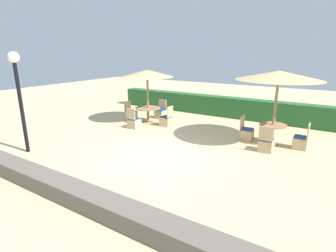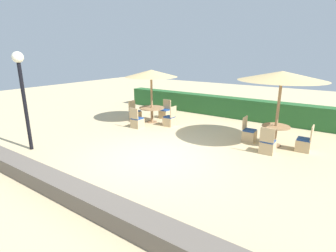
# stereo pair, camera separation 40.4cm
# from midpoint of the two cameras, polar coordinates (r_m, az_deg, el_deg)

# --- Properties ---
(ground_plane) EXTENTS (40.00, 40.00, 0.00)m
(ground_plane) POSITION_cam_midpoint_polar(r_m,az_deg,el_deg) (8.63, -3.47, -6.70)
(ground_plane) COLOR #D1BA8C
(hedge_row) EXTENTS (13.00, 0.70, 1.01)m
(hedge_row) POSITION_cam_midpoint_polar(r_m,az_deg,el_deg) (14.07, 12.02, 4.10)
(hedge_row) COLOR #28602D
(hedge_row) RESTS_ON ground_plane
(stone_border) EXTENTS (10.00, 0.56, 0.40)m
(stone_border) POSITION_cam_midpoint_polar(r_m,az_deg,el_deg) (6.48, -20.60, -13.96)
(stone_border) COLOR #6B6056
(stone_border) RESTS_ON ground_plane
(lamp_post) EXTENTS (0.36, 0.36, 3.32)m
(lamp_post) POSITION_cam_midpoint_polar(r_m,az_deg,el_deg) (9.84, -30.98, 8.07)
(lamp_post) COLOR black
(lamp_post) RESTS_ON ground_plane
(parasol_back_right) EXTENTS (2.95, 2.95, 2.68)m
(parasol_back_right) POSITION_cam_midpoint_polar(r_m,az_deg,el_deg) (9.94, 21.91, 10.14)
(parasol_back_right) COLOR #93704C
(parasol_back_right) RESTS_ON ground_plane
(round_table_back_right) EXTENTS (0.97, 0.97, 0.74)m
(round_table_back_right) POSITION_cam_midpoint_polar(r_m,az_deg,el_deg) (10.29, 20.79, -0.65)
(round_table_back_right) COLOR #93704C
(round_table_back_right) RESTS_ON ground_plane
(patio_chair_back_right_west) EXTENTS (0.46, 0.46, 0.93)m
(patio_chair_back_right_west) POSITION_cam_midpoint_polar(r_m,az_deg,el_deg) (10.54, 15.64, -1.51)
(patio_chair_back_right_west) COLOR tan
(patio_chair_back_right_west) RESTS_ON ground_plane
(patio_chair_back_right_south) EXTENTS (0.46, 0.46, 0.93)m
(patio_chair_back_right_south) POSITION_cam_midpoint_polar(r_m,az_deg,el_deg) (9.51, 19.40, -3.74)
(patio_chair_back_right_south) COLOR tan
(patio_chair_back_right_south) RESTS_ON ground_plane
(patio_chair_back_right_east) EXTENTS (0.46, 0.46, 0.93)m
(patio_chair_back_right_east) POSITION_cam_midpoint_polar(r_m,az_deg,el_deg) (10.24, 25.92, -3.08)
(patio_chair_back_right_east) COLOR tan
(patio_chair_back_right_east) RESTS_ON ground_plane
(parasol_back_left) EXTENTS (2.44, 2.44, 2.49)m
(parasol_back_left) POSITION_cam_midpoint_polar(r_m,az_deg,el_deg) (12.33, -5.51, 11.26)
(parasol_back_left) COLOR #93704C
(parasol_back_left) RESTS_ON ground_plane
(round_table_back_left) EXTENTS (1.20, 1.20, 0.72)m
(round_table_back_left) POSITION_cam_midpoint_polar(r_m,az_deg,el_deg) (12.59, -5.30, 3.40)
(round_table_back_left) COLOR #93704C
(round_table_back_left) RESTS_ON ground_plane
(patio_chair_back_left_north) EXTENTS (0.46, 0.46, 0.93)m
(patio_chair_back_left_north) POSITION_cam_midpoint_polar(r_m,az_deg,el_deg) (13.45, -2.49, 2.83)
(patio_chair_back_left_north) COLOR tan
(patio_chair_back_left_north) RESTS_ON ground_plane
(patio_chair_back_left_east) EXTENTS (0.46, 0.46, 0.93)m
(patio_chair_back_left_east) POSITION_cam_midpoint_polar(r_m,az_deg,el_deg) (12.02, -1.32, 1.24)
(patio_chair_back_left_east) COLOR tan
(patio_chair_back_left_east) RESTS_ON ground_plane
(patio_chair_back_left_west) EXTENTS (0.46, 0.46, 0.93)m
(patio_chair_back_left_west) POSITION_cam_midpoint_polar(r_m,az_deg,el_deg) (13.27, -8.98, 2.46)
(patio_chair_back_left_west) COLOR tan
(patio_chair_back_left_west) RESTS_ON ground_plane
(patio_chair_back_left_south) EXTENTS (0.46, 0.46, 0.93)m
(patio_chair_back_left_south) POSITION_cam_midpoint_polar(r_m,az_deg,el_deg) (11.80, -8.42, 0.79)
(patio_chair_back_left_south) COLOR tan
(patio_chair_back_left_south) RESTS_ON ground_plane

